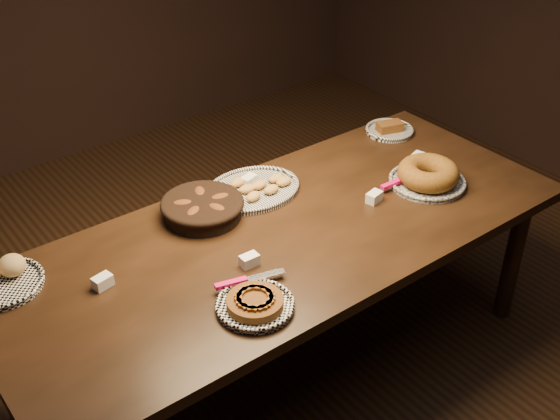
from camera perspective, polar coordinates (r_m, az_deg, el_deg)
ground at (r=3.30m, az=0.37°, el=-12.46°), size 5.00×5.00×0.00m
buffet_table at (r=2.86m, az=0.42°, el=-2.93°), size 2.40×1.00×0.75m
apple_tart_plate at (r=2.43m, az=-2.06°, el=-7.60°), size 0.33×0.30×0.05m
madeleine_platter at (r=3.05m, az=-2.26°, el=1.69°), size 0.43×0.35×0.05m
bundt_cake_plate at (r=3.16m, az=11.92°, el=2.74°), size 0.39×0.34×0.11m
croissant_basket at (r=2.89m, az=-6.32°, el=0.26°), size 0.36×0.36×0.09m
bread_roll_plate at (r=2.71m, az=-21.76°, el=-5.24°), size 0.30×0.30×0.09m
loaf_plate at (r=3.59m, az=8.89°, el=6.48°), size 0.24×0.24×0.06m
tent_cards at (r=2.89m, az=0.61°, el=-0.07°), size 1.65×0.53×0.04m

